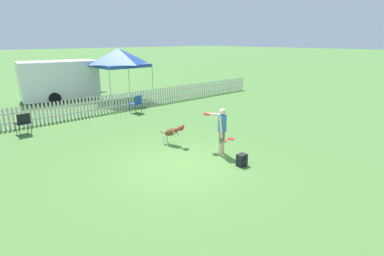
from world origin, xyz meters
name	(u,v)px	position (x,y,z in m)	size (l,w,h in m)	color
ground_plane	(181,165)	(0.00, 0.00, 0.00)	(240.00, 240.00, 0.00)	#4C7A38
handler_person	(221,126)	(1.60, -0.13, 0.98)	(0.44, 1.05, 1.57)	beige
leaping_dog	(172,132)	(0.97, 1.67, 0.49)	(0.54, 1.09, 0.82)	brown
frisbee_near_handler	(223,141)	(2.61, 0.66, 0.01)	(0.27, 0.27, 0.02)	red
frisbee_near_dog	(231,139)	(3.02, 0.65, 0.01)	(0.27, 0.27, 0.02)	red
backpack_on_grass	(242,160)	(1.37, -1.23, 0.18)	(0.30, 0.26, 0.37)	black
picket_fence	(79,108)	(0.00, 7.74, 0.48)	(25.06, 0.04, 0.95)	beige
folding_chair_blue_left	(137,102)	(2.63, 6.74, 0.56)	(0.59, 0.61, 0.92)	#333338
folding_chair_center	(23,122)	(-2.72, 6.60, 0.53)	(0.54, 0.56, 0.88)	#333338
canopy_tent_main	(119,58)	(3.69, 10.27, 2.62)	(2.88, 2.88, 3.17)	#B2B2B2
equipment_trailer	(59,80)	(0.90, 12.84, 1.28)	(5.30, 2.73, 2.42)	white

